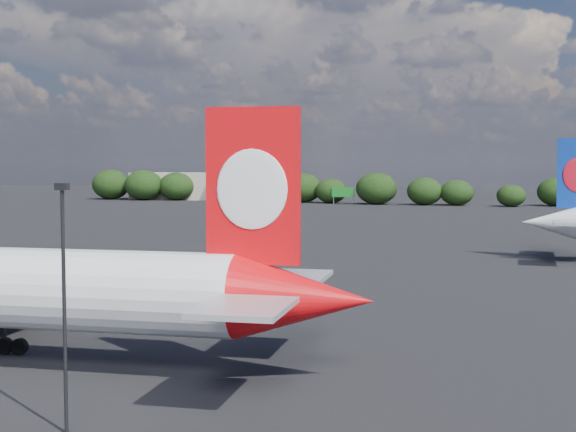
# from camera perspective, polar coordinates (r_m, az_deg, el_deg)

# --- Properties ---
(ground) EXTENTS (500.00, 500.00, 0.00)m
(ground) POSITION_cam_1_polar(r_m,az_deg,el_deg) (98.52, -0.87, -2.68)
(ground) COLOR black
(ground) RESTS_ON ground
(apron_lamp_post) EXTENTS (0.55, 0.30, 10.33)m
(apron_lamp_post) POSITION_cam_1_polar(r_m,az_deg,el_deg) (34.11, -15.64, -5.35)
(apron_lamp_post) COLOR black
(apron_lamp_post) RESTS_ON ground
(terminal_building) EXTENTS (42.00, 16.00, 8.00)m
(terminal_building) POSITION_cam_1_polar(r_m,az_deg,el_deg) (244.47, -6.05, 2.13)
(terminal_building) COLOR #A39B8D
(terminal_building) RESTS_ON ground
(highway_sign) EXTENTS (6.00, 0.30, 4.50)m
(highway_sign) POSITION_cam_1_polar(r_m,az_deg,el_deg) (214.80, 3.92, 1.68)
(highway_sign) COLOR #166F1F
(highway_sign) RESTS_ON ground
(billboard_yellow) EXTENTS (5.00, 0.30, 5.50)m
(billboard_yellow) POSITION_cam_1_polar(r_m,az_deg,el_deg) (216.14, 12.06, 1.81)
(billboard_yellow) COLOR yellow
(billboard_yellow) RESTS_ON ground
(horizon_treeline) EXTENTS (207.05, 16.14, 9.30)m
(horizon_treeline) POSITION_cam_1_polar(r_m,az_deg,el_deg) (216.40, 8.49, 1.91)
(horizon_treeline) COLOR black
(horizon_treeline) RESTS_ON ground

